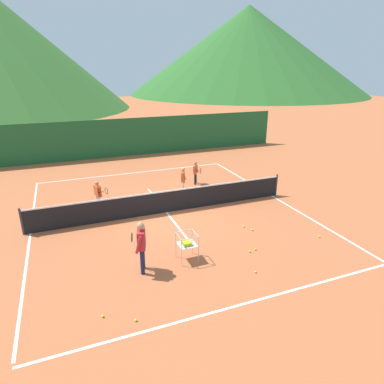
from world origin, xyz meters
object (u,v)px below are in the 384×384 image
at_px(tennis_ball_0, 252,230).
at_px(tennis_ball_4, 244,226).
at_px(tennis_ball_6, 255,272).
at_px(instructor, 141,242).
at_px(student_2, 196,171).
at_px(ball_cart, 187,243).
at_px(tennis_ball_5, 103,316).
at_px(student_1, 183,178).
at_px(student_0, 98,192).
at_px(tennis_ball_3, 136,320).
at_px(tennis_ball_7, 319,237).
at_px(tennis_ball_1, 255,249).
at_px(tennis_ball_2, 250,251).
at_px(tennis_net, 166,201).

distance_m(tennis_ball_0, tennis_ball_4, 0.39).
distance_m(tennis_ball_0, tennis_ball_6, 2.77).
distance_m(instructor, student_2, 8.18).
distance_m(ball_cart, tennis_ball_5, 3.37).
bearing_deg(tennis_ball_4, tennis_ball_0, -68.07).
bearing_deg(student_1, ball_cart, -108.94).
bearing_deg(student_2, student_0, -163.31).
height_order(tennis_ball_3, tennis_ball_5, same).
distance_m(instructor, tennis_ball_7, 6.50).
bearing_deg(student_0, tennis_ball_1, -51.01).
height_order(ball_cart, tennis_ball_0, ball_cart).
xyz_separation_m(student_0, tennis_ball_0, (5.09, -4.21, -0.73)).
height_order(instructor, tennis_ball_1, instructor).
relative_size(ball_cart, tennis_ball_7, 13.22).
height_order(tennis_ball_0, tennis_ball_5, same).
height_order(tennis_ball_2, tennis_ball_5, same).
relative_size(student_1, tennis_ball_6, 19.35).
bearing_deg(tennis_ball_4, tennis_ball_2, -113.87).
relative_size(student_0, tennis_ball_1, 18.65).
distance_m(instructor, tennis_ball_4, 4.64).
bearing_deg(student_0, tennis_ball_2, -52.87).
xyz_separation_m(student_2, tennis_ball_5, (-5.89, -8.43, -0.69)).
height_order(tennis_net, tennis_ball_1, tennis_net).
xyz_separation_m(student_1, tennis_ball_0, (1.07, -4.64, -0.76)).
xyz_separation_m(student_1, tennis_ball_4, (0.92, -4.27, -0.76)).
bearing_deg(student_2, tennis_ball_6, -99.60).
bearing_deg(tennis_ball_0, tennis_ball_2, -124.05).
height_order(instructor, ball_cart, instructor).
distance_m(student_2, tennis_ball_1, 7.09).
height_order(student_2, ball_cart, student_2).
xyz_separation_m(tennis_net, student_2, (2.54, 2.94, 0.22)).
height_order(ball_cart, tennis_ball_3, ball_cart).
distance_m(tennis_ball_2, tennis_ball_7, 2.87).
bearing_deg(student_1, tennis_ball_7, -63.07).
relative_size(student_2, tennis_ball_0, 17.65).
relative_size(student_0, student_1, 0.96).
xyz_separation_m(instructor, tennis_ball_6, (3.11, -1.34, -0.94)).
relative_size(student_1, ball_cart, 1.46).
bearing_deg(student_1, instructor, -120.65).
distance_m(student_0, tennis_ball_4, 6.30).
xyz_separation_m(student_1, tennis_ball_7, (3.04, -5.99, -0.76)).
height_order(student_0, tennis_ball_1, student_0).
relative_size(student_2, tennis_ball_5, 17.65).
height_order(tennis_ball_5, tennis_ball_7, same).
bearing_deg(tennis_ball_5, instructor, 48.93).
bearing_deg(tennis_ball_4, tennis_ball_6, -113.33).
xyz_separation_m(tennis_ball_1, tennis_ball_6, (-0.70, -1.15, 0.00)).
bearing_deg(tennis_ball_1, tennis_ball_0, 63.09).
height_order(student_0, student_1, student_1).
distance_m(student_1, tennis_ball_0, 4.82).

